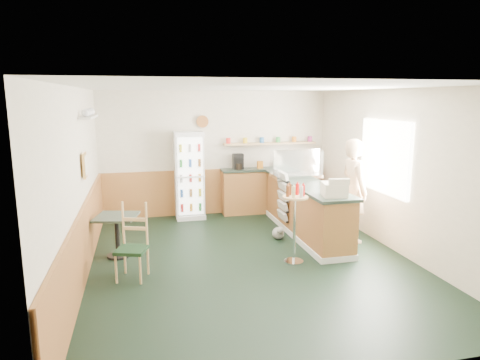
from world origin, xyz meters
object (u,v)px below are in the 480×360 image
object	(u,v)px
shopkeeper	(354,190)
cash_register	(334,189)
cafe_chair	(131,239)
cafe_table	(117,228)
display_case	(296,164)
drinks_fridge	(189,175)
condiment_stand	(295,213)

from	to	relation	value
shopkeeper	cash_register	bearing A→B (deg)	131.64
cafe_chair	shopkeeper	bearing A→B (deg)	29.47
shopkeeper	cafe_table	distance (m)	4.12
cafe_chair	display_case	bearing A→B (deg)	48.03
cash_register	cafe_chair	bearing A→B (deg)	-166.62
drinks_fridge	shopkeeper	world-z (taller)	drinks_fridge
cafe_chair	cash_register	bearing A→B (deg)	20.17
shopkeeper	condiment_stand	bearing A→B (deg)	117.27
shopkeeper	cafe_table	bearing A→B (deg)	87.01
display_case	condiment_stand	distance (m)	1.99
drinks_fridge	condiment_stand	xyz separation A→B (m)	(1.29, -2.94, -0.12)
drinks_fridge	shopkeeper	bearing A→B (deg)	-39.15
condiment_stand	cafe_chair	world-z (taller)	condiment_stand
display_case	cafe_table	size ratio (longest dim) A/B	1.24
cash_register	shopkeeper	world-z (taller)	shopkeeper
display_case	cafe_chair	size ratio (longest dim) A/B	0.87
display_case	cafe_chair	distance (m)	3.69
drinks_fridge	condiment_stand	size ratio (longest dim) A/B	1.49
cafe_chair	condiment_stand	bearing A→B (deg)	18.08
drinks_fridge	cafe_chair	xyz separation A→B (m)	(-1.18, -2.92, -0.36)
display_case	drinks_fridge	bearing A→B (deg)	150.07
drinks_fridge	cafe_table	world-z (taller)	drinks_fridge
condiment_stand	display_case	bearing A→B (deg)	68.94
cash_register	shopkeeper	size ratio (longest dim) A/B	0.21
shopkeeper	condiment_stand	xyz separation A→B (m)	(-1.39, -0.76, -0.12)
condiment_stand	cafe_chair	bearing A→B (deg)	179.42
cash_register	shopkeeper	bearing A→B (deg)	54.88
display_case	shopkeeper	distance (m)	1.30
drinks_fridge	display_case	bearing A→B (deg)	-29.93
shopkeeper	cafe_chair	size ratio (longest dim) A/B	1.70
condiment_stand	cafe_table	distance (m)	2.86
drinks_fridge	display_case	size ratio (longest dim) A/B	1.95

